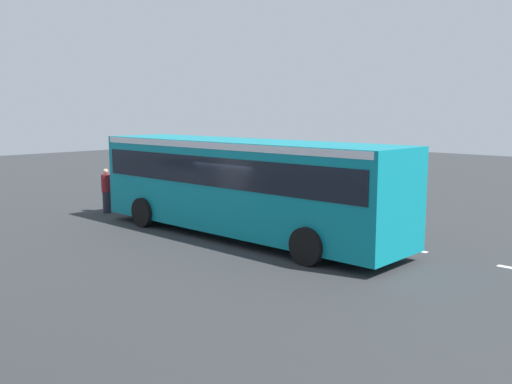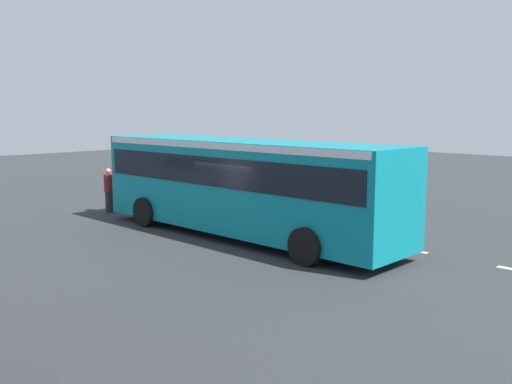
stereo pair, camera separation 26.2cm
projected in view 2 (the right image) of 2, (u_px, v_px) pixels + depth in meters
ground at (247, 239)px, 17.97m from camera, size 80.00×80.00×0.00m
city_bus at (242, 180)px, 18.12m from camera, size 11.54×2.85×3.15m
pedestrian at (109, 191)px, 22.65m from camera, size 0.38×0.38×1.79m
traffic_sign at (272, 165)px, 22.77m from camera, size 0.08×0.60×2.80m
lane_dash_left at (397, 247)px, 16.92m from camera, size 2.00×0.20×0.01m
lane_dash_centre at (295, 228)px, 19.67m from camera, size 2.00×0.20×0.01m
lane_dash_right at (219, 214)px, 22.43m from camera, size 2.00×0.20×0.01m
lane_dash_rightmost at (159, 203)px, 25.18m from camera, size 2.00×0.20×0.01m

